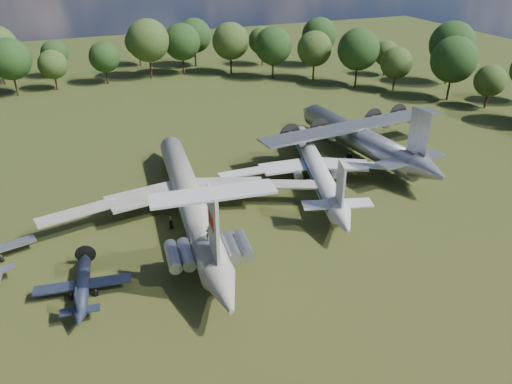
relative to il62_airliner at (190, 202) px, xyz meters
name	(u,v)px	position (x,y,z in m)	size (l,w,h in m)	color
ground	(191,220)	(-0.17, -0.66, -2.60)	(300.00, 300.00, 0.00)	#243F15
il62_airliner	(190,202)	(0.00, 0.00, 0.00)	(40.83, 53.08, 5.21)	beige
tu104_jet	(316,171)	(21.97, 3.30, -0.50)	(31.60, 42.13, 4.21)	silver
an12_transport	(358,141)	(34.37, 10.34, 0.19)	(37.95, 42.41, 5.58)	#ABAFB4
small_prop_west	(83,288)	(-15.76, -12.33, -1.55)	(10.58, 14.42, 2.12)	black
person_on_il62	(209,233)	(-1.51, -14.50, 3.57)	(0.71, 0.46, 1.94)	olive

